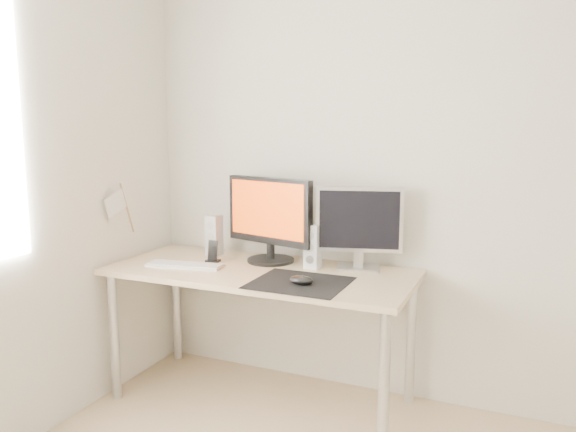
% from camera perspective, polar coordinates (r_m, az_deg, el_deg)
% --- Properties ---
extents(wall_back, '(3.50, 0.00, 3.50)m').
position_cam_1_polar(wall_back, '(2.96, 16.90, 4.42)').
color(wall_back, white).
rests_on(wall_back, ground).
extents(mousepad, '(0.45, 0.40, 0.00)m').
position_cam_1_polar(mousepad, '(2.70, 1.20, -6.79)').
color(mousepad, black).
rests_on(mousepad, desk).
extents(mouse, '(0.12, 0.07, 0.04)m').
position_cam_1_polar(mouse, '(2.66, 1.35, -6.53)').
color(mouse, black).
rests_on(mouse, mousepad).
extents(desk, '(1.60, 0.70, 0.73)m').
position_cam_1_polar(desk, '(2.97, -2.79, -6.90)').
color(desk, '#D1B587').
rests_on(desk, ground).
extents(main_monitor, '(0.54, 0.32, 0.47)m').
position_cam_1_polar(main_monitor, '(3.06, -1.90, -0.05)').
color(main_monitor, black).
rests_on(main_monitor, desk).
extents(second_monitor, '(0.44, 0.21, 0.43)m').
position_cam_1_polar(second_monitor, '(2.93, 7.24, -0.80)').
color(second_monitor, silver).
rests_on(second_monitor, desk).
extents(speaker_left, '(0.07, 0.09, 0.23)m').
position_cam_1_polar(speaker_left, '(3.28, -7.52, -1.97)').
color(speaker_left, white).
rests_on(speaker_left, desk).
extents(speaker_right, '(0.07, 0.09, 0.23)m').
position_cam_1_polar(speaker_right, '(2.96, 2.53, -3.08)').
color(speaker_right, white).
rests_on(speaker_right, desk).
extents(keyboard, '(0.43, 0.18, 0.02)m').
position_cam_1_polar(keyboard, '(3.06, -10.43, -4.90)').
color(keyboard, silver).
rests_on(keyboard, desk).
extents(phone_dock, '(0.07, 0.06, 0.12)m').
position_cam_1_polar(phone_dock, '(3.12, -7.64, -4.00)').
color(phone_dock, black).
rests_on(phone_dock, desk).
extents(pennant, '(0.01, 0.23, 0.29)m').
position_cam_1_polar(pennant, '(3.20, -16.76, 1.13)').
color(pennant, '#A57F54').
rests_on(pennant, wall_left).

